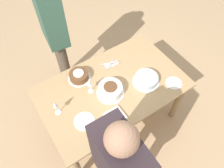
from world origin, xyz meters
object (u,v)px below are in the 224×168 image
at_px(cake_center_white, 110,90).
at_px(wine_glass_far, 55,105).
at_px(wine_glass_near, 90,83).
at_px(person_cutting, 52,23).
at_px(cake_front_chocolate, 79,76).
at_px(cake_back_decorated, 146,79).

height_order(cake_center_white, wine_glass_far, wine_glass_far).
height_order(wine_glass_near, person_cutting, person_cutting).
relative_size(wine_glass_near, wine_glass_far, 0.99).
bearing_deg(person_cutting, cake_center_white, 16.59).
height_order(cake_center_white, cake_front_chocolate, cake_center_white).
bearing_deg(wine_glass_near, cake_center_white, 140.39).
relative_size(cake_back_decorated, wine_glass_near, 1.40).
bearing_deg(cake_center_white, wine_glass_near, -39.61).
bearing_deg(cake_front_chocolate, wine_glass_far, 33.96).
height_order(cake_center_white, person_cutting, person_cutting).
relative_size(cake_front_chocolate, wine_glass_near, 1.21).
height_order(cake_center_white, cake_back_decorated, cake_center_white).
bearing_deg(wine_glass_near, cake_back_decorated, 157.91).
xyz_separation_m(cake_front_chocolate, person_cutting, (-0.02, -0.56, 0.30)).
height_order(cake_back_decorated, person_cutting, person_cutting).
xyz_separation_m(cake_center_white, wine_glass_near, (0.15, -0.13, 0.09)).
bearing_deg(wine_glass_near, wine_glass_far, 5.45).
relative_size(cake_center_white, person_cutting, 0.16).
height_order(wine_glass_far, person_cutting, person_cutting).
relative_size(cake_center_white, wine_glass_far, 1.39).
bearing_deg(wine_glass_near, cake_front_chocolate, -85.43).
distance_m(cake_center_white, cake_back_decorated, 0.40).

